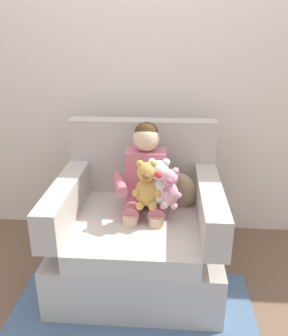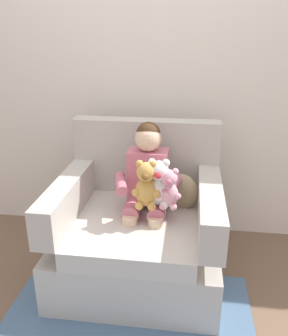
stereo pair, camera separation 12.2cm
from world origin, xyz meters
TOP-DOWN VIEW (x-y plane):
  - ground_plane at (0.00, 0.00)m, footprint 8.00×8.00m
  - back_wall at (0.00, 0.72)m, footprint 6.00×0.10m
  - armchair at (0.00, 0.04)m, footprint 1.04×0.96m
  - seated_child at (0.05, 0.08)m, footprint 0.45×0.39m
  - plush_honey at (0.06, -0.08)m, footprint 0.18×0.15m
  - plush_pink at (0.20, -0.07)m, footprint 0.15×0.12m
  - plush_white at (0.13, -0.05)m, footprint 0.18×0.15m
  - throw_pillow at (0.26, 0.18)m, footprint 0.28×0.18m

SIDE VIEW (x-z plane):
  - ground_plane at x=0.00m, z-range 0.00..0.00m
  - armchair at x=0.00m, z-range -0.17..0.82m
  - throw_pillow at x=0.26m, z-range 0.43..0.69m
  - seated_child at x=0.05m, z-range 0.26..1.09m
  - plush_pink at x=0.20m, z-range 0.56..0.82m
  - plush_honey at x=0.06m, z-range 0.56..0.86m
  - plush_white at x=0.13m, z-range 0.56..0.87m
  - back_wall at x=0.00m, z-range 0.00..2.60m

